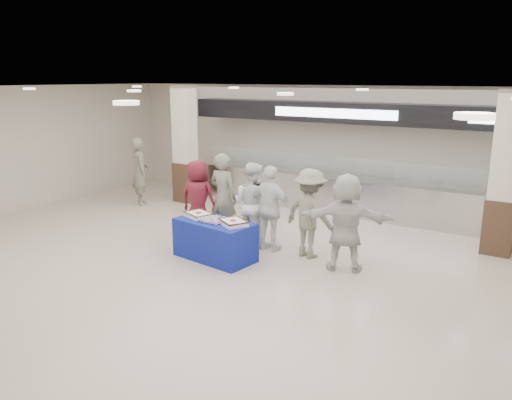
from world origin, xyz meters
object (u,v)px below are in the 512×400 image
Objects in this scene: display_table at (215,240)px; chef_tall at (252,204)px; sheet_cake_right at (233,222)px; chef_short at (271,209)px; civilian_white at (346,222)px; soldier_bg at (140,171)px; soldier_b at (310,213)px; sheet_cake_left at (198,214)px; civilian_maroon at (198,199)px; cupcake_tray at (213,220)px; soldier_a at (223,197)px.

chef_tall is at bearing 90.86° from display_table.
sheet_cake_right is 0.37× the size of chef_tall.
chef_tall is 1.00× the size of chef_short.
civilian_white is 6.76m from soldier_bg.
soldier_bg reaches higher than chef_short.
sheet_cake_right is 0.37× the size of soldier_b.
sheet_cake_left is 0.34× the size of soldier_bg.
soldier_b is (0.81, 0.11, -0.00)m from chef_short.
soldier_b is (2.58, 0.18, 0.01)m from civilian_maroon.
sheet_cake_left is at bearing -4.93° from civilian_white.
chef_short is at bearing -159.47° from soldier_bg.
cupcake_tray is (0.42, -0.09, -0.02)m from sheet_cake_left.
civilian_white reaches higher than civilian_maroon.
soldier_bg is at bearing -32.94° from civilian_white.
soldier_b is at bearing 176.59° from chef_tall.
soldier_b is at bearing 175.69° from civilian_maroon.
cupcake_tray is 0.25× the size of chef_tall.
display_table is at bearing 132.68° from civilian_maroon.
soldier_a is at bearing -168.93° from civilian_maroon.
display_table is at bearing -172.68° from soldier_bg.
soldier_bg is (-3.15, 1.40, 0.07)m from civilian_maroon.
display_table is 4.89m from soldier_bg.
chef_tall is (-0.32, 1.13, 0.06)m from sheet_cake_right.
civilian_maroon is at bearing 128.99° from sheet_cake_left.
display_table is 0.90× the size of soldier_b.
soldier_bg is (-4.26, 2.34, 0.13)m from cupcake_tray.
civilian_maroon is at bearing -21.75° from civilian_white.
civilian_white is (2.32, 0.80, 0.52)m from display_table.
civilian_white is at bearing 15.17° from sheet_cake_left.
soldier_b is (1.46, 1.09, 0.49)m from display_table.
cupcake_tray is 0.25× the size of civilian_maroon.
sheet_cake_left is 2.85m from civilian_white.
cupcake_tray is at bearing -107.14° from display_table.
cupcake_tray is 2.48m from civilian_white.
display_table is 1.22m from chef_tall.
soldier_a is (-0.15, 1.03, 0.13)m from sheet_cake_left.
civilian_maroon is at bearing 149.55° from sheet_cake_right.
civilian_white is 0.98× the size of soldier_bg.
soldier_bg is at bearing 149.65° from sheet_cake_left.
soldier_bg is at bearing -13.77° from chef_short.
display_table is 0.91× the size of civilian_maroon.
sheet_cake_right reaches higher than display_table.
sheet_cake_right is (0.44, -0.01, 0.43)m from display_table.
civilian_maroon is at bearing 7.30° from chef_tall.
chef_short is 0.97× the size of civilian_white.
chef_tall is at bearing 11.69° from soldier_b.
sheet_cake_left is at bearing 100.73° from soldier_a.
civilian_maroon reaches higher than sheet_cake_right.
soldier_b is 0.97× the size of civilian_white.
cupcake_tray is at bearing 57.72° from chef_short.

